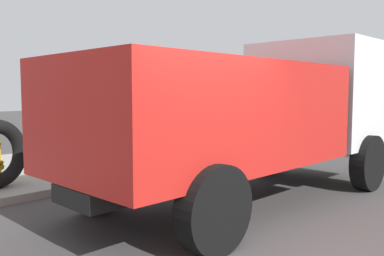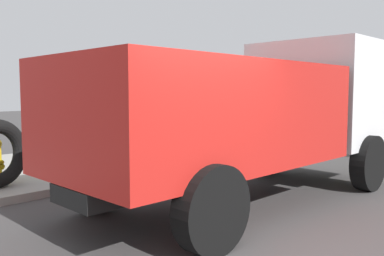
{
  "view_description": "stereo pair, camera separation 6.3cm",
  "coord_description": "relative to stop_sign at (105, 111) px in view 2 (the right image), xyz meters",
  "views": [
    {
      "loc": [
        -3.76,
        -3.03,
        1.94
      ],
      "look_at": [
        2.37,
        2.65,
        1.22
      ],
      "focal_mm": 38.64,
      "sensor_mm": 36.0,
      "label": 1
    },
    {
      "loc": [
        -3.71,
        -3.08,
        1.94
      ],
      "look_at": [
        2.37,
        2.65,
        1.22
      ],
      "focal_mm": 38.64,
      "sensor_mm": 36.0,
      "label": 2
    }
  ],
  "objects": [
    {
      "name": "ground_plane",
      "position": [
        -1.61,
        -4.58,
        -1.54
      ],
      "size": [
        80.0,
        80.0,
        0.0
      ],
      "primitive_type": "plane",
      "color": "#423F3F"
    },
    {
      "name": "dump_truck_red",
      "position": [
        0.86,
        -3.36,
        0.07
      ],
      "size": [
        7.07,
        2.96,
        3.0
      ],
      "color": "red",
      "rests_on": "ground"
    },
    {
      "name": "stop_sign",
      "position": [
        0.0,
        0.0,
        0.0
      ],
      "size": [
        0.76,
        0.08,
        2.01
      ],
      "color": "gray",
      "rests_on": "sidewalk_curb"
    }
  ]
}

